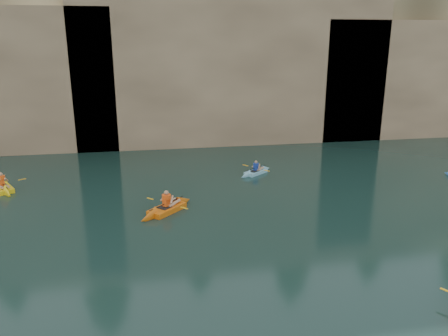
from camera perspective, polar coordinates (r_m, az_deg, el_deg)
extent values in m
plane|color=black|center=(14.42, 12.02, -17.60)|extent=(160.00, 160.00, 0.00)
cube|color=tan|center=(41.31, -3.45, 13.65)|extent=(70.00, 16.00, 12.00)
cube|color=tan|center=(34.34, 1.46, 12.62)|extent=(24.00, 2.40, 11.40)
cube|color=black|center=(33.55, -8.50, 5.28)|extent=(3.50, 1.00, 3.20)
cube|color=black|center=(36.58, 14.10, 6.92)|extent=(5.00, 1.00, 4.50)
cube|color=#F5AF14|center=(15.79, 27.13, -14.09)|extent=(0.29, 0.40, 0.02)
cube|color=#D9600D|center=(21.30, -7.46, -5.29)|extent=(2.50, 2.50, 0.30)
cone|color=#D9600D|center=(22.19, -5.26, -4.32)|extent=(1.24, 1.24, 0.81)
cone|color=#D9600D|center=(20.46, -9.86, -6.35)|extent=(1.24, 1.24, 0.81)
cube|color=black|center=(21.16, -7.75, -5.12)|extent=(0.75, 0.75, 0.04)
cube|color=#F25314|center=(21.15, -7.51, -4.21)|extent=(0.43, 0.43, 0.54)
sphere|color=tan|center=(21.02, -7.55, -3.22)|extent=(0.23, 0.23, 0.23)
cylinder|color=black|center=(21.20, -7.49, -4.57)|extent=(1.71, 1.71, 0.04)
cube|color=#F5AF14|center=(21.91, -9.62, -3.96)|extent=(0.35, 0.35, 0.02)
cube|color=#F5AF14|center=(20.52, -5.22, -5.22)|extent=(0.35, 0.35, 0.02)
cube|color=yellow|center=(26.93, -26.95, -2.34)|extent=(1.90, 2.51, 0.29)
cone|color=yellow|center=(25.86, -26.36, -2.99)|extent=(1.10, 1.13, 0.78)
cube|color=black|center=(27.04, -27.05, -2.03)|extent=(0.69, 0.72, 0.04)
cube|color=#F95714|center=(26.81, -27.06, -1.50)|extent=(0.37, 0.42, 0.52)
sphere|color=tan|center=(26.71, -27.17, -0.74)|extent=(0.22, 0.22, 0.22)
cylinder|color=black|center=(26.85, -27.03, -1.77)|extent=(1.16, 2.02, 0.04)
cube|color=#F5AF14|center=(27.07, -24.88, -1.35)|extent=(0.41, 0.28, 0.02)
cube|color=#7EBDD3|center=(27.07, 4.17, -0.51)|extent=(2.10, 1.81, 0.23)
cone|color=#7EBDD3|center=(27.82, 5.47, -0.07)|extent=(0.98, 0.96, 0.64)
cone|color=#7EBDD3|center=(26.33, 2.80, -0.98)|extent=(0.98, 0.96, 0.64)
cube|color=black|center=(26.93, 3.98, -0.40)|extent=(0.68, 0.65, 0.04)
cube|color=navy|center=(26.97, 4.19, 0.16)|extent=(0.34, 0.32, 0.42)
sphere|color=tan|center=(26.89, 4.20, 0.79)|extent=(0.18, 0.18, 0.18)
cylinder|color=black|center=(26.99, 4.18, 0.01)|extent=(1.52, 1.16, 0.04)
cube|color=#F5AF14|center=(27.50, 2.83, 0.35)|extent=(0.32, 0.38, 0.02)
cube|color=#F5AF14|center=(26.50, 5.60, -0.34)|extent=(0.32, 0.38, 0.02)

